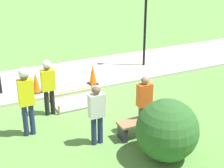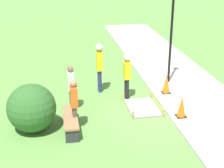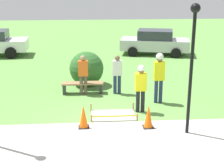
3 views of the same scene
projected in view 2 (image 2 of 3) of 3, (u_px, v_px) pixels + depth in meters
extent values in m
plane|color=#5B8E42|center=(164.00, 110.00, 12.19)|extent=(60.00, 60.00, 0.00)
cube|color=#BCB7AD|center=(205.00, 106.00, 12.42)|extent=(28.00, 3.10, 0.10)
cube|color=gray|center=(142.00, 108.00, 12.31)|extent=(1.54, 1.06, 0.06)
cube|color=tan|center=(163.00, 113.00, 11.64)|extent=(0.05, 0.05, 0.31)
cube|color=tan|center=(151.00, 95.00, 13.05)|extent=(0.05, 0.05, 0.31)
cube|color=tan|center=(133.00, 115.00, 11.47)|extent=(0.05, 0.05, 0.31)
cube|color=tan|center=(124.00, 97.00, 12.88)|extent=(0.05, 0.05, 0.31)
cube|color=yellow|center=(157.00, 101.00, 12.32)|extent=(1.54, 0.00, 0.04)
cube|color=black|center=(181.00, 116.00, 11.51)|extent=(0.34, 0.34, 0.02)
cone|color=orange|center=(182.00, 106.00, 11.37)|extent=(0.29, 0.29, 0.71)
cube|color=black|center=(166.00, 92.00, 13.40)|extent=(0.34, 0.34, 0.02)
cone|color=orange|center=(166.00, 83.00, 13.26)|extent=(0.29, 0.29, 0.72)
cube|color=#2D2D33|center=(72.00, 136.00, 10.12)|extent=(0.12, 0.40, 0.41)
cube|color=#2D2D33|center=(69.00, 113.00, 11.52)|extent=(0.12, 0.40, 0.41)
cube|color=olive|center=(70.00, 117.00, 10.74)|extent=(1.73, 0.44, 0.06)
cylinder|color=black|center=(127.00, 89.00, 12.94)|extent=(0.14, 0.14, 0.81)
cylinder|color=black|center=(126.00, 87.00, 13.11)|extent=(0.14, 0.14, 0.81)
cube|color=yellow|center=(127.00, 70.00, 12.75)|extent=(0.40, 0.22, 0.64)
sphere|color=brown|center=(127.00, 59.00, 12.59)|extent=(0.22, 0.22, 0.22)
sphere|color=white|center=(127.00, 58.00, 12.57)|extent=(0.25, 0.25, 0.25)
cylinder|color=navy|center=(100.00, 81.00, 13.55)|extent=(0.14, 0.14, 0.91)
cylinder|color=navy|center=(99.00, 80.00, 13.71)|extent=(0.14, 0.14, 0.91)
cube|color=yellow|center=(99.00, 61.00, 13.33)|extent=(0.40, 0.22, 0.72)
sphere|color=brown|center=(99.00, 49.00, 13.15)|extent=(0.25, 0.25, 0.25)
sphere|color=white|center=(99.00, 47.00, 13.12)|extent=(0.28, 0.28, 0.28)
cylinder|color=brown|center=(75.00, 118.00, 10.73)|extent=(0.14, 0.14, 0.80)
cylinder|color=brown|center=(75.00, 116.00, 10.89)|extent=(0.14, 0.14, 0.80)
cube|color=#E55B1E|center=(74.00, 96.00, 10.54)|extent=(0.40, 0.22, 0.63)
sphere|color=#A37A5B|center=(73.00, 83.00, 10.39)|extent=(0.22, 0.22, 0.22)
cylinder|color=navy|center=(72.00, 100.00, 12.01)|extent=(0.14, 0.14, 0.79)
cylinder|color=navy|center=(72.00, 98.00, 12.17)|extent=(0.14, 0.14, 0.79)
cube|color=silver|center=(71.00, 81.00, 11.83)|extent=(0.40, 0.22, 0.63)
sphere|color=brown|center=(70.00, 69.00, 11.67)|extent=(0.21, 0.21, 0.21)
cylinder|color=black|center=(171.00, 40.00, 13.83)|extent=(0.10, 0.10, 3.65)
sphere|color=#2D6028|center=(32.00, 108.00, 10.59)|extent=(1.53, 1.53, 1.53)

